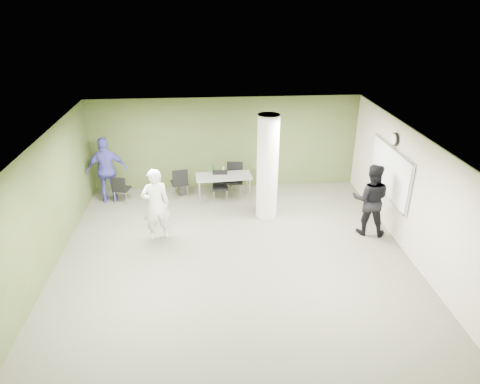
{
  "coord_description": "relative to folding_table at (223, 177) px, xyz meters",
  "views": [
    {
      "loc": [
        -0.53,
        -8.23,
        5.53
      ],
      "look_at": [
        0.2,
        1.0,
        1.19
      ],
      "focal_mm": 32.0,
      "sensor_mm": 36.0,
      "label": 1
    }
  ],
  "objects": [
    {
      "name": "wall_left",
      "position": [
        -3.89,
        -3.08,
        0.7
      ],
      "size": [
        0.02,
        8.0,
        2.8
      ],
      "primitive_type": "cube",
      "color": "#4A5427",
      "rests_on": "floor"
    },
    {
      "name": "chair_table_left",
      "position": [
        -0.1,
        -0.03,
        -0.19
      ],
      "size": [
        0.46,
        0.46,
        0.88
      ],
      "rotation": [
        0.0,
        0.0,
        -0.04
      ],
      "color": "black",
      "rests_on": "floor"
    },
    {
      "name": "folding_table",
      "position": [
        0.0,
        0.0,
        0.0
      ],
      "size": [
        1.63,
        0.8,
        1.0
      ],
      "rotation": [
        0.0,
        0.0,
        0.07
      ],
      "color": "gray",
      "rests_on": "floor"
    },
    {
      "name": "wall_right_cream",
      "position": [
        4.11,
        -3.08,
        0.7
      ],
      "size": [
        0.02,
        8.0,
        2.8
      ],
      "primitive_type": "cube",
      "color": "beige",
      "rests_on": "floor"
    },
    {
      "name": "chair_back_left",
      "position": [
        -2.93,
        -0.01,
        -0.22
      ],
      "size": [
        0.5,
        0.5,
        0.83
      ],
      "rotation": [
        0.0,
        0.0,
        2.91
      ],
      "color": "black",
      "rests_on": "floor"
    },
    {
      "name": "wall_clock",
      "position": [
        4.03,
        -1.88,
        1.65
      ],
      "size": [
        0.06,
        0.32,
        0.32
      ],
      "color": "black",
      "rests_on": "wall_right_cream"
    },
    {
      "name": "whiteboard",
      "position": [
        4.03,
        -1.88,
        0.8
      ],
      "size": [
        0.05,
        2.3,
        1.3
      ],
      "color": "silver",
      "rests_on": "wall_right_cream"
    },
    {
      "name": "chair_table_right",
      "position": [
        0.34,
        0.3,
        -0.12
      ],
      "size": [
        0.55,
        0.55,
        0.99
      ],
      "rotation": [
        0.0,
        0.0,
        -0.13
      ],
      "color": "black",
      "rests_on": "floor"
    },
    {
      "name": "man_blue",
      "position": [
        -3.29,
        0.16,
        0.26
      ],
      "size": [
        1.19,
        0.65,
        1.92
      ],
      "primitive_type": "imported",
      "rotation": [
        0.0,
        0.0,
        3.31
      ],
      "color": "#4344A8",
      "rests_on": "floor"
    },
    {
      "name": "ceiling",
      "position": [
        0.11,
        -3.08,
        2.1
      ],
      "size": [
        8.0,
        8.0,
        0.0
      ],
      "primitive_type": "plane",
      "rotation": [
        3.14,
        0.0,
        0.0
      ],
      "color": "white",
      "rests_on": "wall_back"
    },
    {
      "name": "wastebasket",
      "position": [
        -1.22,
        0.48,
        -0.56
      ],
      "size": [
        0.25,
        0.25,
        0.29
      ],
      "primitive_type": "cylinder",
      "color": "#4C4C4C",
      "rests_on": "floor"
    },
    {
      "name": "chair_back_right",
      "position": [
        -1.27,
        0.17,
        -0.16
      ],
      "size": [
        0.56,
        0.56,
        0.94
      ],
      "rotation": [
        0.0,
        0.0,
        3.36
      ],
      "color": "black",
      "rests_on": "floor"
    },
    {
      "name": "man_black",
      "position": [
        3.51,
        -2.2,
        0.22
      ],
      "size": [
        1.07,
        0.95,
        1.85
      ],
      "primitive_type": "imported",
      "rotation": [
        0.0,
        0.0,
        2.81
      ],
      "color": "black",
      "rests_on": "floor"
    },
    {
      "name": "column",
      "position": [
        1.11,
        -1.08,
        0.7
      ],
      "size": [
        0.56,
        0.56,
        2.8
      ],
      "primitive_type": "cylinder",
      "color": "silver",
      "rests_on": "floor"
    },
    {
      "name": "wall_back",
      "position": [
        0.11,
        0.92,
        0.7
      ],
      "size": [
        8.0,
        2.8,
        0.02
      ],
      "primitive_type": "cube",
      "rotation": [
        1.57,
        0.0,
        0.0
      ],
      "color": "#4A5427",
      "rests_on": "floor"
    },
    {
      "name": "floor",
      "position": [
        0.11,
        -3.08,
        -0.7
      ],
      "size": [
        8.0,
        8.0,
        0.0
      ],
      "primitive_type": "plane",
      "color": "#525341",
      "rests_on": "ground"
    },
    {
      "name": "woman_white",
      "position": [
        -1.7,
        -2.08,
        0.22
      ],
      "size": [
        0.77,
        0.61,
        1.84
      ],
      "primitive_type": "imported",
      "rotation": [
        0.0,
        0.0,
        3.43
      ],
      "color": "white",
      "rests_on": "floor"
    }
  ]
}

